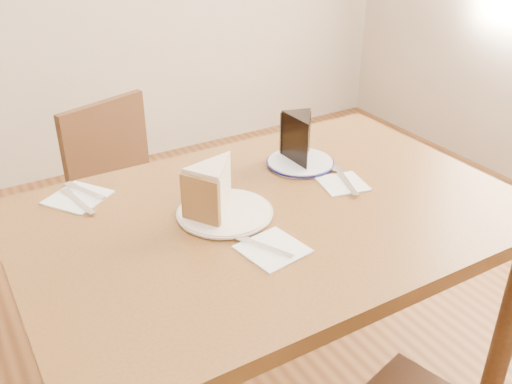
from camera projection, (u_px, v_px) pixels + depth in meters
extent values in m
cube|color=#4E2F15|center=(273.00, 217.00, 1.39)|extent=(1.20, 0.80, 0.04)
cylinder|color=#331C0F|center=(505.00, 337.00, 1.55)|extent=(0.06, 0.06, 0.71)
cylinder|color=#331C0F|center=(41.00, 330.00, 1.58)|extent=(0.06, 0.06, 0.71)
cylinder|color=#331C0F|center=(347.00, 224.00, 2.06)|extent=(0.06, 0.06, 0.71)
cube|color=#351D10|center=(145.00, 216.00, 1.98)|extent=(0.50, 0.50, 0.04)
cylinder|color=#351D10|center=(156.00, 233.00, 2.29)|extent=(0.04, 0.04, 0.40)
cylinder|color=#351D10|center=(85.00, 271.00, 2.07)|extent=(0.04, 0.04, 0.40)
cylinder|color=#351D10|center=(215.00, 265.00, 2.10)|extent=(0.04, 0.04, 0.40)
cylinder|color=#351D10|center=(145.00, 311.00, 1.88)|extent=(0.04, 0.04, 0.40)
cube|color=#351D10|center=(107.00, 151.00, 1.99)|extent=(0.33, 0.13, 0.35)
cylinder|color=white|center=(225.00, 213.00, 1.35)|extent=(0.22, 0.22, 0.01)
cylinder|color=white|center=(300.00, 163.00, 1.59)|extent=(0.18, 0.18, 0.01)
cube|color=white|center=(273.00, 249.00, 1.23)|extent=(0.14, 0.14, 0.00)
cube|color=white|center=(343.00, 184.00, 1.49)|extent=(0.13, 0.13, 0.00)
cube|color=white|center=(78.00, 197.00, 1.43)|extent=(0.18, 0.18, 0.00)
cube|color=silver|center=(265.00, 247.00, 1.23)|extent=(0.07, 0.13, 0.00)
cube|color=silver|center=(345.00, 180.00, 1.50)|extent=(0.07, 0.17, 0.00)
cube|color=silver|center=(85.00, 191.00, 1.45)|extent=(0.07, 0.13, 0.00)
cube|color=silver|center=(78.00, 201.00, 1.40)|extent=(0.04, 0.16, 0.00)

